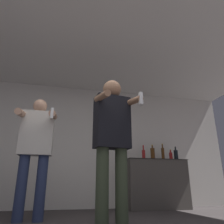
% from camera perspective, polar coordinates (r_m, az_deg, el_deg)
% --- Properties ---
extents(wall_back, '(7.00, 0.06, 2.55)m').
position_cam_1_polar(wall_back, '(4.75, -9.56, -8.25)').
color(wall_back, silver).
rests_on(wall_back, ground_plane).
extents(ceiling_slab, '(7.00, 3.46, 0.05)m').
position_cam_1_polar(ceiling_slab, '(3.83, -6.89, 15.45)').
color(ceiling_slab, silver).
rests_on(ceiling_slab, wall_back).
extents(counter, '(1.25, 0.61, 0.94)m').
position_cam_1_polar(counter, '(4.74, 11.20, -17.92)').
color(counter, '#47423D').
rests_on(counter, ground_plane).
extents(bottle_brown_liquor, '(0.07, 0.07, 0.30)m').
position_cam_1_polar(bottle_brown_liquor, '(4.64, 8.25, -10.83)').
color(bottle_brown_liquor, maroon).
rests_on(bottle_brown_liquor, counter).
extents(bottle_tall_gin, '(0.09, 0.09, 0.32)m').
position_cam_1_polar(bottle_tall_gin, '(4.72, 10.58, -10.64)').
color(bottle_tall_gin, '#563314').
rests_on(bottle_tall_gin, counter).
extents(bottle_amber_bourbon, '(0.07, 0.07, 0.23)m').
position_cam_1_polar(bottle_amber_bourbon, '(4.89, 15.12, -11.02)').
color(bottle_amber_bourbon, maroon).
rests_on(bottle_amber_bourbon, counter).
extents(bottle_green_wine, '(0.06, 0.06, 0.35)m').
position_cam_1_polar(bottle_green_wine, '(4.82, 13.15, -10.48)').
color(bottle_green_wine, '#563314').
rests_on(bottle_green_wine, counter).
extents(bottle_red_label, '(0.09, 0.09, 0.30)m').
position_cam_1_polar(bottle_red_label, '(4.95, 16.37, -10.72)').
color(bottle_red_label, black).
rests_on(bottle_red_label, counter).
extents(person_woman_foreground, '(0.51, 0.53, 1.68)m').
position_cam_1_polar(person_woman_foreground, '(2.53, 0.07, -6.53)').
color(person_woman_foreground, '#38422D').
rests_on(person_woman_foreground, ground_plane).
extents(person_man_side, '(0.53, 0.49, 1.65)m').
position_cam_1_polar(person_man_side, '(3.23, -19.32, -8.30)').
color(person_man_side, navy).
rests_on(person_man_side, ground_plane).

